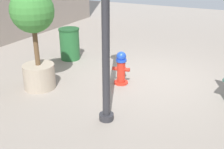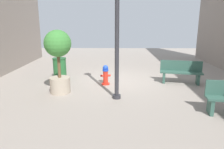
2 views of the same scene
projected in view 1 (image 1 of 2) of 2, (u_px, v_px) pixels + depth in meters
name	position (u px, v px, depth m)	size (l,w,h in m)	color
ground_plane	(152.00, 79.00, 7.12)	(23.40, 23.40, 0.00)	gray
fire_hydrant	(121.00, 68.00, 6.73)	(0.43, 0.41, 0.82)	red
planter_tree	(34.00, 30.00, 6.12)	(0.95, 0.95, 2.29)	tan
trash_bin	(70.00, 44.00, 8.37)	(0.62, 0.62, 0.95)	#266633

